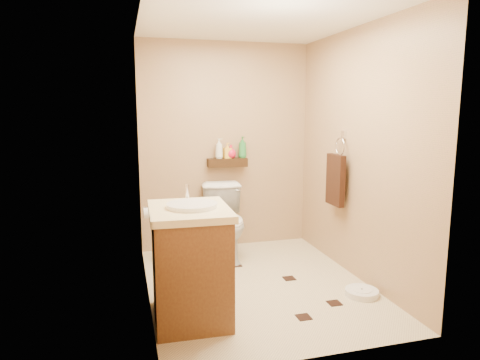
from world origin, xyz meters
name	(u,v)px	position (x,y,z in m)	size (l,w,h in m)	color
ground	(257,284)	(0.00, 0.00, 0.00)	(2.50, 2.50, 0.00)	beige
wall_back	(226,147)	(0.00, 1.25, 1.20)	(2.00, 0.04, 2.40)	tan
wall_front	(320,179)	(0.00, -1.25, 1.20)	(2.00, 0.04, 2.40)	tan
wall_left	(144,161)	(-1.00, 0.00, 1.20)	(0.04, 2.50, 2.40)	tan
wall_right	(357,155)	(1.00, 0.00, 1.20)	(0.04, 2.50, 2.40)	tan
ceiling	(259,18)	(0.00, 0.00, 2.40)	(2.00, 2.50, 0.02)	white
wall_shelf	(227,163)	(0.00, 1.17, 1.02)	(0.46, 0.14, 0.10)	#321E0D
floor_accents	(260,287)	(0.00, -0.07, 0.00)	(1.22, 1.36, 0.01)	black
toilet	(226,222)	(-0.11, 0.83, 0.40)	(0.45, 0.78, 0.80)	white
vanity	(190,262)	(-0.70, -0.48, 0.46)	(0.63, 0.75, 1.03)	brown
bathroom_scale	(362,292)	(0.82, -0.48, 0.03)	(0.33, 0.33, 0.06)	white
toilet_brush	(160,245)	(-0.82, 0.88, 0.18)	(0.12, 0.12, 0.51)	#186163
towel_ring	(336,177)	(0.91, 0.25, 0.95)	(0.12, 0.30, 0.76)	silver
toilet_paper	(149,213)	(-0.94, 0.65, 0.60)	(0.12, 0.11, 0.12)	white
bottle_a	(219,149)	(-0.10, 1.17, 1.19)	(0.09, 0.09, 0.23)	silver
bottle_b	(227,150)	(0.00, 1.17, 1.16)	(0.08, 0.08, 0.18)	yellow
bottle_c	(231,151)	(0.04, 1.17, 1.15)	(0.12, 0.12, 0.16)	red
bottle_d	(242,147)	(0.18, 1.17, 1.20)	(0.10, 0.10, 0.25)	#2B833A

